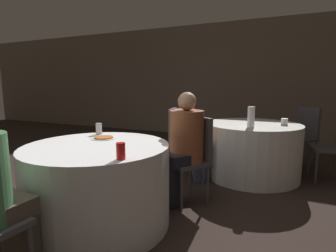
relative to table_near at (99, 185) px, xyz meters
The scene contains 17 objects.
ground_plane 0.44m from the table_near, 168.10° to the right, with size 16.00×16.00×0.00m, color #332621.
wall_back 4.85m from the table_near, 92.78° to the left, with size 16.00×0.06×2.80m.
table_near is the anchor object (origin of this frame).
table_far 2.27m from the table_near, 60.02° to the left, with size 1.32×1.32×0.76m.
chair_near_northeast 1.08m from the table_near, 53.61° to the left, with size 0.56×0.56×0.94m.
chair_far_southwest 1.33m from the table_near, 76.36° to the left, with size 0.56×0.56×0.94m.
chair_far_northeast 3.34m from the table_near, 56.58° to the left, with size 0.56×0.56×0.94m.
chair_far_west 1.80m from the table_near, 87.62° to the left, with size 0.46×0.46×0.94m.
chair_far_east 3.10m from the table_near, 44.94° to the left, with size 0.47×0.47×0.94m.
person_floral_shirt 0.95m from the table_near, 53.61° to the left, with size 0.49×0.51×1.22m.
person_white_shirt 1.85m from the table_near, 82.62° to the left, with size 0.52×0.40×1.12m.
person_orange_shirt 1.47m from the table_near, 72.57° to the left, with size 0.50×0.49×1.16m.
pizza_plate_near 0.48m from the table_near, 115.36° to the left, with size 0.25×0.25×0.02m.
soda_can_silver 0.69m from the table_near, 126.41° to the left, with size 0.07×0.07×0.12m.
soda_can_red 0.71m from the table_near, 33.16° to the right, with size 0.07×0.07×0.12m.
bottle_far 2.04m from the table_near, 54.46° to the left, with size 0.09×0.09×0.26m.
cup_far 2.56m from the table_near, 52.51° to the left, with size 0.09×0.09×0.09m.
Camera 1 is at (1.75, -1.80, 1.29)m, focal length 28.00 mm.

